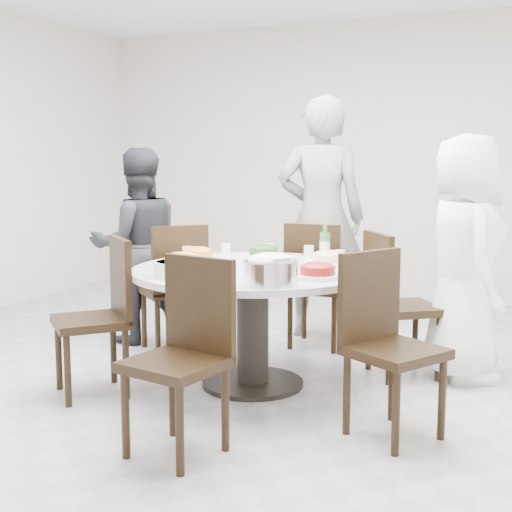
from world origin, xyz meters
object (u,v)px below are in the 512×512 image
at_px(chair_n, 319,284).
at_px(chair_se, 395,347).
at_px(soup_bowl, 178,269).
at_px(rice_bowl, 270,273).
at_px(beverage_bottle, 325,243).
at_px(diner_right, 464,258).
at_px(chair_ne, 404,305).
at_px(chair_sw, 90,318).
at_px(dining_table, 253,327).
at_px(chair_nw, 172,287).
at_px(chair_s, 175,359).
at_px(diner_middle, 321,218).
at_px(diner_left, 138,246).

relative_size(chair_n, chair_se, 1.00).
bearing_deg(soup_bowl, chair_n, 77.34).
bearing_deg(chair_se, rice_bowl, 120.19).
relative_size(chair_n, beverage_bottle, 4.09).
bearing_deg(diner_right, chair_se, 145.16).
height_order(chair_ne, chair_sw, same).
relative_size(dining_table, soup_bowl, 5.36).
bearing_deg(rice_bowl, chair_sw, -175.91).
xyz_separation_m(chair_n, chair_nw, (-0.95, -0.56, 0.00)).
xyz_separation_m(dining_table, chair_ne, (0.81, 0.60, 0.10)).
bearing_deg(chair_s, rice_bowl, 81.38).
distance_m(dining_table, chair_sw, 1.00).
distance_m(chair_s, diner_middle, 2.55).
distance_m(chair_sw, diner_right, 2.38).
xyz_separation_m(chair_sw, diner_left, (-0.45, 1.19, 0.27)).
relative_size(chair_s, chair_se, 1.00).
xyz_separation_m(chair_ne, rice_bowl, (-0.50, -1.07, 0.34)).
distance_m(dining_table, diner_right, 1.43).
bearing_deg(soup_bowl, chair_s, -60.89).
bearing_deg(chair_n, diner_right, 159.79).
distance_m(chair_n, diner_middle, 0.58).
bearing_deg(chair_sw, dining_table, 75.96).
distance_m(chair_se, diner_left, 2.54).
bearing_deg(diner_left, chair_ne, 135.36).
bearing_deg(beverage_bottle, chair_ne, 9.27).
bearing_deg(beverage_bottle, chair_s, -96.93).
bearing_deg(chair_ne, diner_middle, 9.51).
xyz_separation_m(chair_s, soup_bowl, (-0.37, 0.67, 0.32)).
relative_size(chair_s, rice_bowl, 3.19).
distance_m(chair_s, chair_se, 1.12).
height_order(chair_se, rice_bowl, chair_se).
height_order(chair_sw, chair_s, same).
relative_size(chair_n, chair_s, 1.00).
bearing_deg(rice_bowl, diner_middle, 100.79).
relative_size(chair_sw, chair_s, 1.00).
distance_m(diner_left, rice_bowl, 1.94).
distance_m(dining_table, soup_bowl, 0.67).
bearing_deg(soup_bowl, chair_ne, 43.61).
bearing_deg(chair_nw, rice_bowl, 91.26).
distance_m(chair_nw, diner_left, 0.49).
distance_m(chair_sw, rice_bowl, 1.19).
xyz_separation_m(diner_left, rice_bowl, (1.59, -1.11, 0.06)).
relative_size(diner_left, soup_bowl, 5.35).
bearing_deg(diner_right, soup_bowl, 101.60).
xyz_separation_m(diner_right, soup_bowl, (-1.44, -1.15, 0.00)).
bearing_deg(dining_table, chair_s, -85.03).
relative_size(dining_table, chair_se, 1.58).
xyz_separation_m(chair_ne, soup_bowl, (-1.09, -1.04, 0.32)).
xyz_separation_m(chair_ne, diner_middle, (-0.85, 0.79, 0.48)).
bearing_deg(rice_bowl, soup_bowl, 177.23).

